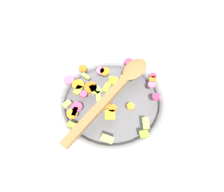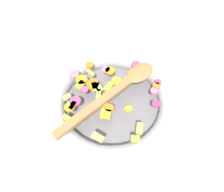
% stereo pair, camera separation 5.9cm
% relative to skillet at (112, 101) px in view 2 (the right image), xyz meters
% --- Properties ---
extents(ground_plane, '(4.00, 4.00, 0.00)m').
position_rel_skillet_xyz_m(ground_plane, '(0.00, 0.00, -0.02)').
color(ground_plane, beige).
extents(skillet, '(0.36, 0.36, 0.05)m').
position_rel_skillet_xyz_m(skillet, '(0.00, 0.00, 0.00)').
color(skillet, slate).
rests_on(skillet, ground_plane).
extents(chopped_vegetables, '(0.29, 0.29, 0.01)m').
position_rel_skillet_xyz_m(chopped_vegetables, '(0.03, 0.01, 0.03)').
color(chopped_vegetables, orange).
rests_on(chopped_vegetables, skillet).
extents(wooden_spoon, '(0.10, 0.34, 0.01)m').
position_rel_skillet_xyz_m(wooden_spoon, '(0.00, -0.02, 0.04)').
color(wooden_spoon, olive).
rests_on(wooden_spoon, chopped_vegetables).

